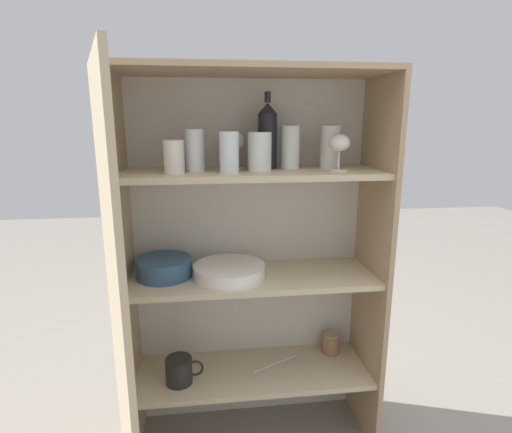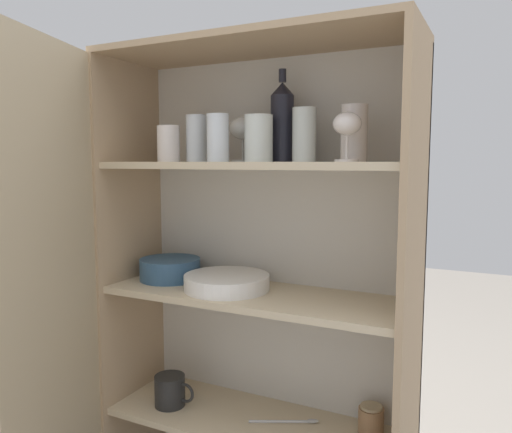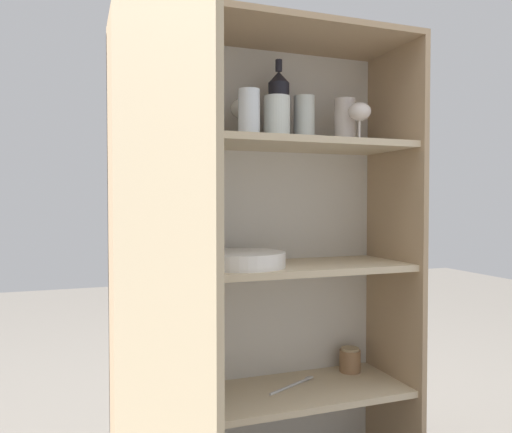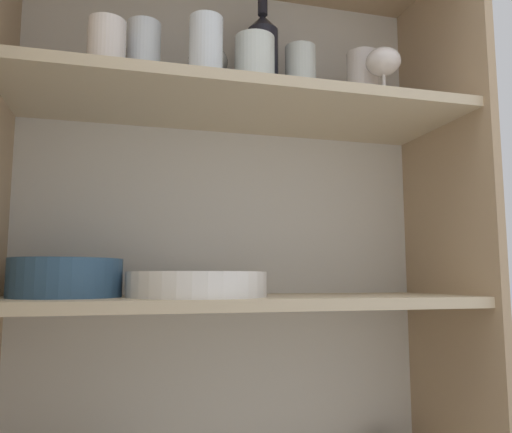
% 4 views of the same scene
% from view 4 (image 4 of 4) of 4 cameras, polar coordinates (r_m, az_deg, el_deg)
% --- Properties ---
extents(cupboard_back_panel, '(0.91, 0.02, 1.36)m').
position_cam_4_polar(cupboard_back_panel, '(1.09, -3.52, -8.46)').
color(cupboard_back_panel, silver).
rests_on(cupboard_back_panel, ground_plane).
extents(cupboard_side_right, '(0.02, 0.33, 1.36)m').
position_cam_4_polar(cupboard_side_right, '(1.13, 21.14, -7.96)').
color(cupboard_side_right, tan).
rests_on(cupboard_side_right, ground_plane).
extents(shelf_board_middle, '(0.87, 0.29, 0.02)m').
position_cam_4_polar(shelf_board_middle, '(0.94, -1.69, -9.71)').
color(shelf_board_middle, beige).
extents(shelf_board_upper, '(0.87, 0.29, 0.02)m').
position_cam_4_polar(shelf_board_upper, '(1.00, -1.61, 12.44)').
color(shelf_board_upper, beige).
extents(tumbler_glass_0, '(0.06, 0.06, 0.13)m').
position_cam_4_polar(tumbler_glass_0, '(0.96, -5.75, 18.13)').
color(tumbler_glass_0, white).
rests_on(tumbler_glass_0, shelf_board_upper).
extents(tumbler_glass_1, '(0.08, 0.08, 0.13)m').
position_cam_4_polar(tumbler_glass_1, '(1.02, -0.16, 16.46)').
color(tumbler_glass_1, white).
rests_on(tumbler_glass_1, shelf_board_upper).
extents(tumbler_glass_2, '(0.06, 0.06, 0.14)m').
position_cam_4_polar(tumbler_glass_2, '(1.01, -12.75, 17.19)').
color(tumbler_glass_2, white).
rests_on(tumbler_glass_2, shelf_board_upper).
extents(tumbler_glass_3, '(0.07, 0.07, 0.15)m').
position_cam_4_polar(tumbler_glass_3, '(1.15, 12.14, 14.39)').
color(tumbler_glass_3, silver).
rests_on(tumbler_glass_3, shelf_board_upper).
extents(tumbler_glass_4, '(0.07, 0.07, 0.15)m').
position_cam_4_polar(tumbler_glass_4, '(1.10, 5.12, 15.21)').
color(tumbler_glass_4, white).
rests_on(tumbler_glass_4, shelf_board_upper).
extents(tumbler_glass_5, '(0.07, 0.07, 0.11)m').
position_cam_4_polar(tumbler_glass_5, '(0.96, -16.74, 17.73)').
color(tumbler_glass_5, silver).
rests_on(tumbler_glass_5, shelf_board_upper).
extents(wine_glass_0, '(0.08, 0.08, 0.13)m').
position_cam_4_polar(wine_glass_0, '(1.07, -5.53, 16.87)').
color(wine_glass_0, white).
rests_on(wine_glass_0, shelf_board_upper).
extents(wine_glass_1, '(0.07, 0.07, 0.12)m').
position_cam_4_polar(wine_glass_1, '(1.09, 14.35, 16.42)').
color(wine_glass_1, silver).
rests_on(wine_glass_1, shelf_board_upper).
extents(wine_bottle, '(0.07, 0.07, 0.26)m').
position_cam_4_polar(wine_bottle, '(1.12, 0.78, 17.10)').
color(wine_bottle, black).
rests_on(wine_bottle, shelf_board_upper).
extents(plate_stack_white, '(0.25, 0.25, 0.04)m').
position_cam_4_polar(plate_stack_white, '(0.92, -6.76, -7.70)').
color(plate_stack_white, white).
rests_on(plate_stack_white, shelf_board_middle).
extents(mixing_bowl_large, '(0.19, 0.19, 0.07)m').
position_cam_4_polar(mixing_bowl_large, '(0.95, -20.89, -6.40)').
color(mixing_bowl_large, '#33567A').
rests_on(mixing_bowl_large, shelf_board_middle).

